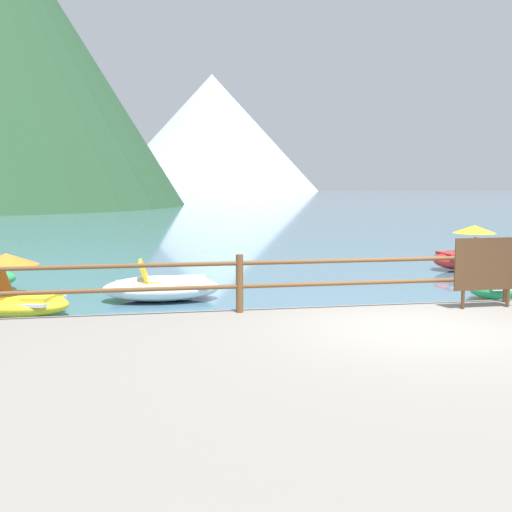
# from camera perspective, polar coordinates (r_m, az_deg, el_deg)

# --- Properties ---
(ground_plane) EXTENTS (200.00, 200.00, 0.00)m
(ground_plane) POSITION_cam_1_polar(r_m,az_deg,el_deg) (48.64, -5.81, 3.80)
(ground_plane) COLOR #477084
(promenade_dock) EXTENTS (28.00, 8.00, 0.40)m
(promenade_dock) POSITION_cam_1_polar(r_m,az_deg,el_deg) (7.72, 21.33, -11.22)
(promenade_dock) COLOR gray
(promenade_dock) RESTS_ON ground
(dock_railing) EXTENTS (23.92, 0.12, 0.95)m
(dock_railing) POSITION_cam_1_polar(r_m,az_deg,el_deg) (10.83, 11.04, -1.54)
(dock_railing) COLOR brown
(dock_railing) RESTS_ON promenade_dock
(sign_board) EXTENTS (1.18, 0.07, 1.19)m
(sign_board) POSITION_cam_1_polar(r_m,az_deg,el_deg) (11.22, 20.14, -0.78)
(sign_board) COLOR silver
(sign_board) RESTS_ON promenade_dock
(pedal_boat_1) EXTENTS (2.51, 1.30, 0.86)m
(pedal_boat_1) POSITION_cam_1_polar(r_m,az_deg,el_deg) (13.55, -8.49, -2.83)
(pedal_boat_1) COLOR white
(pedal_boat_1) RESTS_ON ground
(pedal_boat_3) EXTENTS (2.24, 1.35, 1.28)m
(pedal_boat_3) POSITION_cam_1_polar(r_m,az_deg,el_deg) (18.96, 18.78, 0.11)
(pedal_boat_3) COLOR red
(pedal_boat_3) RESTS_ON ground
(pedal_boat_5) EXTENTS (2.39, 1.81, 1.19)m
(pedal_boat_5) POSITION_cam_1_polar(r_m,az_deg,el_deg) (12.66, -21.12, -3.35)
(pedal_boat_5) COLOR yellow
(pedal_boat_5) RESTS_ON ground
(distant_peak) EXTENTS (52.25, 52.25, 28.17)m
(distant_peak) POSITION_cam_1_polar(r_m,az_deg,el_deg) (157.38, -3.97, 11.01)
(distant_peak) COLOR #A8B2C1
(distant_peak) RESTS_ON ground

